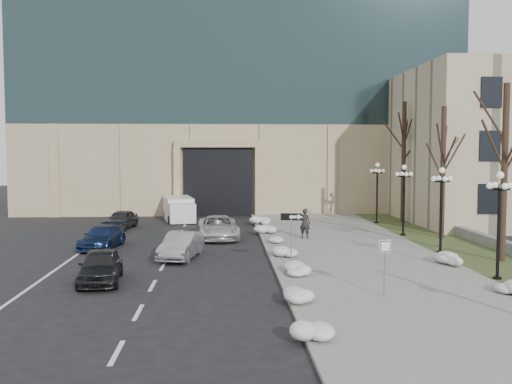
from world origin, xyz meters
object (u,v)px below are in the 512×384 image
at_px(car_c, 102,237).
at_px(car_e, 121,219).
at_px(car_b, 181,246).
at_px(box_truck, 179,209).
at_px(car_d, 218,227).
at_px(lamppost_c, 404,190).
at_px(car_a, 101,266).
at_px(pedestrian, 305,223).
at_px(lamppost_b, 441,198).
at_px(lamppost_a, 499,211).
at_px(keep_sign, 385,256).
at_px(lamppost_d, 377,185).
at_px(one_way_sign, 295,224).

distance_m(car_c, car_e, 8.52).
height_order(car_b, box_truck, box_truck).
relative_size(car_d, lamppost_c, 1.12).
distance_m(car_a, car_b, 6.11).
bearing_deg(pedestrian, car_c, 34.21).
relative_size(car_b, lamppost_b, 0.89).
distance_m(box_truck, lamppost_b, 22.61).
bearing_deg(car_b, car_e, 125.00).
xyz_separation_m(car_d, box_truck, (-3.31, 9.99, 0.18)).
relative_size(box_truck, lamppost_a, 1.31).
relative_size(keep_sign, lamppost_c, 0.48).
height_order(keep_sign, lamppost_b, lamppost_b).
relative_size(pedestrian, box_truck, 0.30).
distance_m(keep_sign, lamppost_c, 16.79).
relative_size(car_a, car_e, 1.05).
relative_size(car_a, lamppost_d, 0.88).
xyz_separation_m(box_truck, lamppost_a, (15.47, -22.84, 2.16)).
xyz_separation_m(car_a, car_c, (-1.79, 8.88, -0.07)).
bearing_deg(lamppost_b, box_truck, 133.44).
height_order(car_c, box_truck, box_truck).
xyz_separation_m(car_c, one_way_sign, (10.35, -7.21, 1.62)).
height_order(car_a, car_d, car_d).
xyz_separation_m(lamppost_a, lamppost_b, (0.00, 6.50, 0.00)).
distance_m(lamppost_a, lamppost_d, 19.50).
bearing_deg(lamppost_d, car_b, -136.15).
bearing_deg(car_a, car_e, 91.33).
relative_size(car_c, one_way_sign, 1.63).
xyz_separation_m(car_a, car_e, (-2.22, 17.40, -0.04)).
relative_size(car_c, lamppost_a, 0.94).
distance_m(car_b, car_d, 7.09).
xyz_separation_m(lamppost_a, lamppost_d, (0.00, 19.50, 0.00)).
xyz_separation_m(car_b, keep_sign, (8.31, -8.72, 0.97)).
bearing_deg(car_e, car_b, -56.76).
xyz_separation_m(car_b, lamppost_b, (14.04, 0.49, 2.38)).
xyz_separation_m(car_a, lamppost_b, (17.08, 5.79, 2.36)).
bearing_deg(car_c, lamppost_d, 34.65).
relative_size(car_e, box_truck, 0.64).
bearing_deg(car_b, lamppost_c, 37.98).
bearing_deg(one_way_sign, lamppost_a, -6.69).
distance_m(pedestrian, lamppost_b, 8.87).
height_order(car_e, keep_sign, keep_sign).
xyz_separation_m(car_e, lamppost_c, (19.30, -5.11, 2.39)).
xyz_separation_m(car_d, pedestrian, (5.49, -0.86, 0.33)).
xyz_separation_m(car_e, one_way_sign, (10.78, -15.72, 1.59)).
bearing_deg(car_a, lamppost_c, 29.79).
bearing_deg(box_truck, car_b, -95.74).
distance_m(car_b, pedestrian, 9.49).
relative_size(car_b, lamppost_d, 0.89).
distance_m(one_way_sign, lamppost_b, 9.50).
height_order(box_truck, lamppost_a, lamppost_a).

